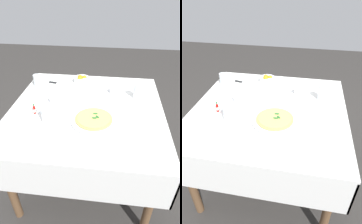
% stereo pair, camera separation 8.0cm
% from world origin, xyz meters
% --- Properties ---
extents(ground_plane, '(8.00, 8.00, 0.00)m').
position_xyz_m(ground_plane, '(0.00, 0.00, 0.00)').
color(ground_plane, '#33302D').
extents(dining_table, '(1.16, 1.16, 0.75)m').
position_xyz_m(dining_table, '(0.00, 0.00, 0.62)').
color(dining_table, white).
rests_on(dining_table, ground_plane).
extents(pizza_plate, '(0.32, 0.32, 0.02)m').
position_xyz_m(pizza_plate, '(0.07, -0.17, 0.76)').
color(pizza_plate, white).
rests_on(pizza_plate, dining_table).
extents(pizza, '(0.26, 0.26, 0.02)m').
position_xyz_m(pizza, '(0.07, -0.17, 0.78)').
color(pizza, '#DBAD60').
rests_on(pizza, pizza_plate).
extents(coffee_cup_left_edge, '(0.13, 0.13, 0.06)m').
position_xyz_m(coffee_cup_left_edge, '(0.20, 0.25, 0.78)').
color(coffee_cup_left_edge, white).
rests_on(coffee_cup_left_edge, dining_table).
extents(coffee_cup_far_left, '(0.13, 0.13, 0.07)m').
position_xyz_m(coffee_cup_far_left, '(-0.26, 0.04, 0.78)').
color(coffee_cup_far_left, white).
rests_on(coffee_cup_far_left, dining_table).
extents(water_glass_center_back, '(0.07, 0.07, 0.12)m').
position_xyz_m(water_glass_center_back, '(0.39, 0.20, 0.81)').
color(water_glass_center_back, white).
rests_on(water_glass_center_back, dining_table).
extents(water_glass_right_edge, '(0.07, 0.07, 0.13)m').
position_xyz_m(water_glass_right_edge, '(-0.25, -0.21, 0.81)').
color(water_glass_right_edge, white).
rests_on(water_glass_right_edge, dining_table).
extents(water_glass_far_right, '(0.06, 0.06, 0.11)m').
position_xyz_m(water_glass_far_right, '(-0.49, 0.31, 0.80)').
color(water_glass_far_right, white).
rests_on(water_glass_far_right, dining_table).
extents(napkin_folded, '(0.24, 0.16, 0.02)m').
position_xyz_m(napkin_folded, '(-0.31, 0.34, 0.76)').
color(napkin_folded, white).
rests_on(napkin_folded, dining_table).
extents(dinner_knife, '(0.20, 0.05, 0.01)m').
position_xyz_m(dinner_knife, '(-0.31, 0.34, 0.78)').
color(dinner_knife, silver).
rests_on(dinner_knife, napkin_folded).
extents(citrus_bowl, '(0.15, 0.15, 0.06)m').
position_xyz_m(citrus_bowl, '(-0.11, 0.44, 0.78)').
color(citrus_bowl, white).
rests_on(citrus_bowl, dining_table).
extents(hot_sauce_bottle, '(0.02, 0.02, 0.08)m').
position_xyz_m(hot_sauce_bottle, '(-0.37, -0.12, 0.79)').
color(hot_sauce_bottle, '#B7140F').
rests_on(hot_sauce_bottle, dining_table).
extents(salt_shaker, '(0.03, 0.03, 0.06)m').
position_xyz_m(salt_shaker, '(-0.34, -0.11, 0.78)').
color(salt_shaker, white).
rests_on(salt_shaker, dining_table).
extents(pepper_shaker, '(0.03, 0.03, 0.06)m').
position_xyz_m(pepper_shaker, '(-0.40, -0.13, 0.78)').
color(pepper_shaker, white).
rests_on(pepper_shaker, dining_table).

